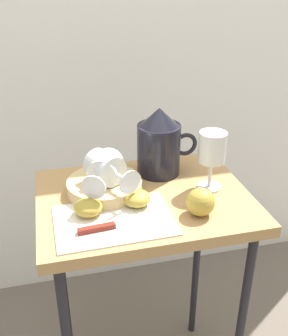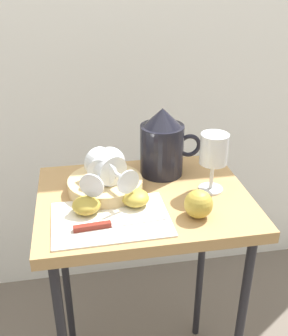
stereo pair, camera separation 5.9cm
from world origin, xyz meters
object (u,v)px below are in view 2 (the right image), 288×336
basket_tray (105,185)px  wine_glass_tipped_far (106,167)px  table (144,223)px  apple_half_left (86,205)px  apple_whole (198,204)px  wine_glass_tipped_near (106,167)px  apple_half_right (135,198)px  knife (107,225)px  pitcher (162,148)px  wine_glass_upright (213,152)px

basket_tray → wine_glass_tipped_far: wine_glass_tipped_far is taller
table → apple_half_left: 0.19m
apple_whole → wine_glass_tipped_near: bearing=142.8°
basket_tray → apple_half_right: 0.11m
wine_glass_tipped_near → apple_half_left: 0.12m
apple_half_right → knife: size_ratio=0.31×
pitcher → wine_glass_upright: (0.11, -0.11, 0.03)m
wine_glass_tipped_near → knife: size_ratio=0.75×
table → basket_tray: basket_tray is taller
basket_tray → wine_glass_tipped_far: (0.00, -0.01, 0.06)m
table → basket_tray: (-0.09, 0.04, 0.10)m
basket_tray → apple_whole: bearing=-37.5°
pitcher → apple_half_right: (-0.10, -0.16, -0.05)m
pitcher → apple_half_left: pitcher is taller
pitcher → wine_glass_tipped_far: (-0.16, -0.08, -0.00)m
basket_tray → apple_half_right: size_ratio=2.86×
wine_glass_tipped_far → apple_half_right: (0.06, -0.08, -0.05)m
wine_glass_upright → apple_half_left: (-0.33, -0.06, -0.09)m
apple_whole → pitcher: bearing=99.0°
pitcher → apple_half_right: bearing=-122.2°
wine_glass_upright → apple_half_left: wine_glass_upright is taller
apple_half_right → apple_whole: (0.14, -0.07, 0.01)m
pitcher → apple_half_left: size_ratio=2.84×
knife → wine_glass_tipped_near: bearing=84.5°
apple_half_left → basket_tray: bearing=61.3°
pitcher → wine_glass_upright: bearing=-46.5°
basket_tray → knife: basket_tray is taller
wine_glass_tipped_far → apple_half_left: 0.12m
basket_tray → apple_half_left: size_ratio=2.86×
knife → pitcher: bearing=53.4°
table → apple_half_right: 0.12m
wine_glass_upright → wine_glass_tipped_far: (-0.27, 0.03, -0.03)m
apple_whole → knife: 0.22m
wine_glass_upright → apple_whole: 0.16m
pitcher → apple_whole: pitcher is taller
pitcher → table: bearing=-121.7°
table → pitcher: size_ratio=3.84×
table → apple_half_right: (-0.03, -0.04, 0.11)m
table → knife: (-0.11, -0.12, 0.10)m
wine_glass_upright → apple_half_right: (-0.21, -0.05, -0.09)m
apple_half_left → apple_half_right: 0.12m
wine_glass_tipped_near → knife: bearing=-95.5°
table → apple_half_left: size_ratio=10.89×
wine_glass_tipped_far → apple_half_left: size_ratio=2.35×
table → wine_glass_tipped_near: wine_glass_tipped_near is taller
wine_glass_upright → apple_half_right: wine_glass_upright is taller
apple_half_left → apple_half_right: bearing=6.3°
table → wine_glass_tipped_far: size_ratio=4.63×
knife → apple_whole: bearing=2.7°
basket_tray → apple_half_left: 0.11m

